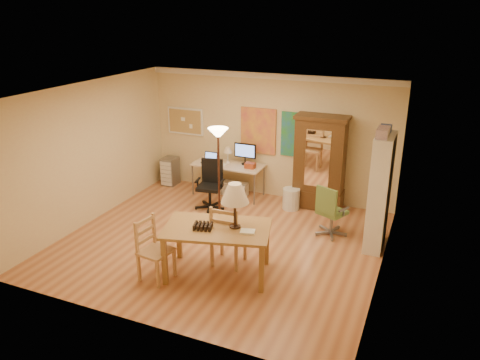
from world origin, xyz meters
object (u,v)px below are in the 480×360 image
at_px(computer_desk, 230,176).
at_px(office_chair_black, 210,196).
at_px(office_chair_green, 330,222).
at_px(bookshelf, 380,193).
at_px(armoire, 319,169).
at_px(dining_table, 224,218).

relative_size(computer_desk, office_chair_black, 1.53).
relative_size(office_chair_green, bookshelf, 0.49).
height_order(office_chair_black, armoire, armoire).
height_order(office_chair_green, armoire, armoire).
height_order(computer_desk, armoire, armoire).
height_order(office_chair_black, office_chair_green, office_chair_black).
distance_m(armoire, bookshelf, 1.88).
relative_size(office_chair_green, armoire, 0.50).
bearing_deg(office_chair_black, armoire, 24.49).
distance_m(office_chair_black, armoire, 2.33).
bearing_deg(dining_table, office_chair_black, 121.13).
distance_m(computer_desk, office_chair_black, 0.87).
height_order(dining_table, office_chair_green, dining_table).
xyz_separation_m(dining_table, armoire, (0.70, 3.17, -0.11)).
xyz_separation_m(office_chair_black, bookshelf, (3.41, -0.36, 0.73)).
bearing_deg(dining_table, bookshelf, 42.32).
distance_m(office_chair_black, office_chair_green, 2.60).
bearing_deg(computer_desk, dining_table, -67.50).
bearing_deg(bookshelf, office_chair_green, 172.98).
bearing_deg(office_chair_green, computer_desk, 156.22).
bearing_deg(bookshelf, office_chair_black, 174.00).
relative_size(dining_table, bookshelf, 0.90).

